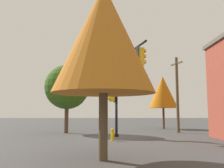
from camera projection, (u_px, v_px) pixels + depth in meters
ground_plane at (116, 137)px, 18.76m from camera, size 120.00×120.00×0.00m
signal_pole_assembly at (122, 77)px, 17.71m from camera, size 6.43×2.35×6.51m
utility_pole at (177, 93)px, 22.91m from camera, size 1.74×0.70×7.18m
fire_hydrant at (113, 135)px, 16.16m from camera, size 0.33×0.24×0.83m
tree_near at (163, 92)px, 28.28m from camera, size 3.34×3.34×6.12m
tree_mid at (104, 38)px, 10.13m from camera, size 4.26×4.26×7.41m
tree_far at (67, 87)px, 22.46m from camera, size 4.15×4.15×6.33m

